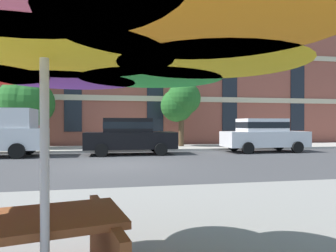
{
  "coord_description": "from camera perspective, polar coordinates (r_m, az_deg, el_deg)",
  "views": [
    {
      "loc": [
        -0.29,
        -11.1,
        1.51
      ],
      "look_at": [
        2.44,
        3.2,
        1.4
      ],
      "focal_mm": 32.21,
      "sensor_mm": 36.0,
      "label": 1
    }
  ],
  "objects": [
    {
      "name": "sidewalk_far",
      "position": [
        17.96,
        -9.87,
        -4.21
      ],
      "size": [
        56.0,
        3.6,
        0.12
      ],
      "primitive_type": "cube",
      "color": "#B2ADA3",
      "rests_on": "ground"
    },
    {
      "name": "sedan_black",
      "position": [
        14.84,
        -7.31,
        -1.73
      ],
      "size": [
        4.4,
        1.98,
        1.78
      ],
      "color": "black",
      "rests_on": "ground"
    },
    {
      "name": "apartment_building",
      "position": [
        27.32,
        -10.19,
        17.64
      ],
      "size": [
        42.54,
        12.08,
        19.2
      ],
      "color": "#934C3D",
      "rests_on": "ground"
    },
    {
      "name": "ground_plane",
      "position": [
        11.21,
        -9.31,
        -7.31
      ],
      "size": [
        120.0,
        120.0,
        0.0
      ],
      "primitive_type": "plane",
      "color": "#424244"
    },
    {
      "name": "street_tree_middle",
      "position": [
        18.74,
        2.55,
        4.59
      ],
      "size": [
        2.45,
        2.34,
        4.14
      ],
      "color": "#4C3823",
      "rests_on": "ground"
    },
    {
      "name": "sedan_white",
      "position": [
        16.84,
        17.61,
        -1.49
      ],
      "size": [
        4.4,
        1.98,
        1.78
      ],
      "color": "silver",
      "rests_on": "ground"
    },
    {
      "name": "street_tree_left",
      "position": [
        18.85,
        -25.19,
        4.38
      ],
      "size": [
        3.11,
        2.69,
        4.31
      ],
      "color": "#4C3823",
      "rests_on": "ground"
    },
    {
      "name": "patio_umbrella",
      "position": [
        2.23,
        -22.38,
        16.49
      ],
      "size": [
        3.69,
        3.69,
        2.38
      ],
      "color": "silver",
      "rests_on": "ground"
    }
  ]
}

